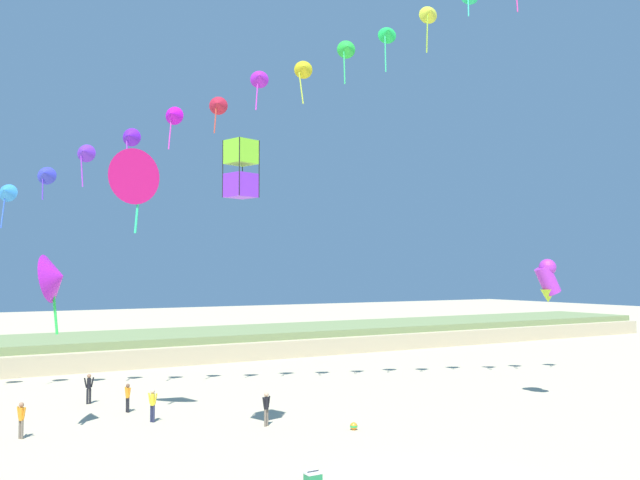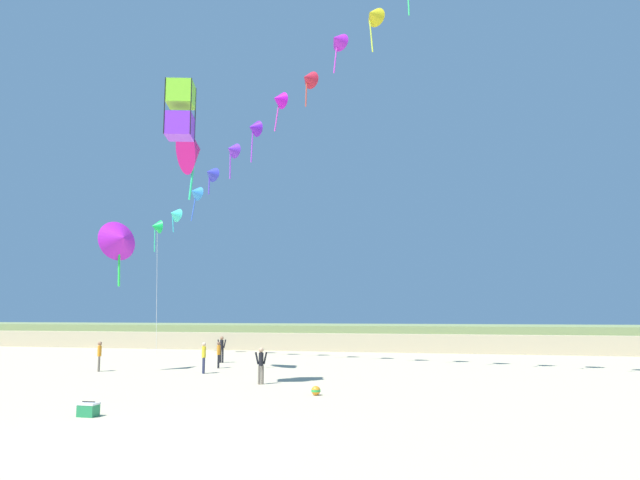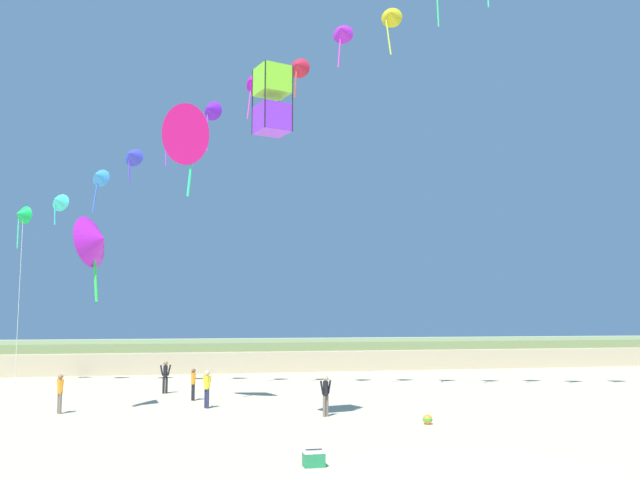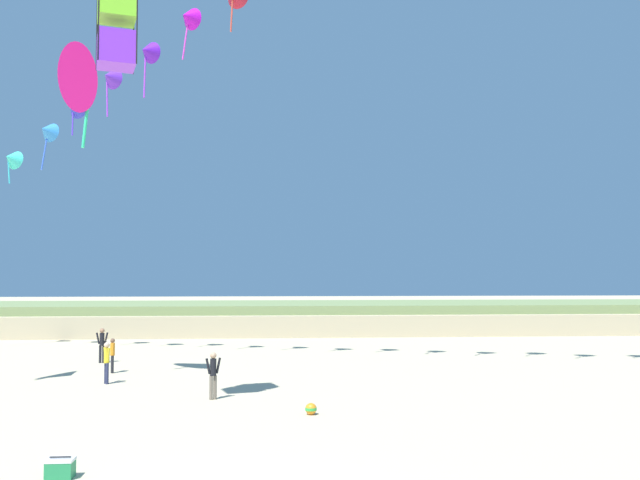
% 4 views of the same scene
% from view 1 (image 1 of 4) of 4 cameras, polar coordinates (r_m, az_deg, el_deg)
% --- Properties ---
extents(dune_ridge, '(120.00, 12.60, 2.13)m').
position_cam_1_polar(dune_ridge, '(60.90, -15.61, -8.68)').
color(dune_ridge, '#BFAE8B').
rests_on(dune_ridge, ground).
extents(person_near_left, '(0.25, 0.53, 1.52)m').
position_cam_1_polar(person_near_left, '(38.49, -15.89, -12.50)').
color(person_near_left, black).
rests_on(person_near_left, ground).
extents(person_near_right, '(0.55, 0.31, 1.64)m').
position_cam_1_polar(person_near_right, '(33.99, -4.54, -13.81)').
color(person_near_right, '#726656').
rests_on(person_near_right, ground).
extents(person_mid_center, '(0.37, 0.52, 1.63)m').
position_cam_1_polar(person_mid_center, '(34.21, -23.86, -13.52)').
color(person_mid_center, '#726656').
rests_on(person_mid_center, ground).
extents(person_far_left, '(0.39, 0.52, 1.65)m').
position_cam_1_polar(person_far_left, '(35.75, -13.92, -13.18)').
color(person_far_left, '#282D4C').
rests_on(person_far_left, ground).
extents(person_far_right, '(0.60, 0.23, 1.70)m').
position_cam_1_polar(person_far_right, '(41.50, -18.89, -11.60)').
color(person_far_right, black).
rests_on(person_far_right, ground).
extents(kite_banner_string, '(36.39, 22.65, 28.28)m').
position_cam_1_polar(kite_banner_string, '(41.42, -5.12, 13.02)').
color(kite_banner_string, '#12C44D').
extents(large_kite_low_lead, '(3.03, 2.96, 4.32)m').
position_cam_1_polar(large_kite_low_lead, '(35.09, -15.10, 5.24)').
color(large_kite_low_lead, '#D3126D').
extents(large_kite_mid_trail, '(1.42, 1.42, 2.49)m').
position_cam_1_polar(large_kite_mid_trail, '(29.69, -6.67, 5.97)').
color(large_kite_mid_trail, '#8731E1').
extents(large_kite_high_solo, '(1.80, 1.47, 2.54)m').
position_cam_1_polar(large_kite_high_solo, '(41.67, 18.63, -3.12)').
color(large_kite_high_solo, '#AE30C3').
extents(large_kite_outer_drift, '(2.06, 2.52, 3.78)m').
position_cam_1_polar(large_kite_outer_drift, '(33.30, -21.38, -2.96)').
color(large_kite_outer_drift, '#C020CA').
extents(beach_cooler, '(0.58, 0.41, 0.46)m').
position_cam_1_polar(beach_cooler, '(25.35, -0.60, -19.40)').
color(beach_cooler, '#23844C').
rests_on(beach_cooler, ground).
extents(beach_ball, '(0.36, 0.36, 0.36)m').
position_cam_1_polar(beach_ball, '(33.34, 2.86, -15.38)').
color(beach_ball, orange).
rests_on(beach_ball, ground).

